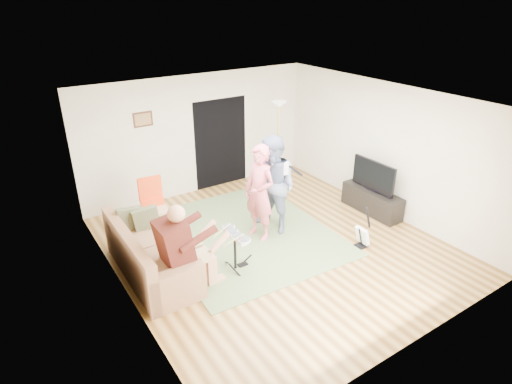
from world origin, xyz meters
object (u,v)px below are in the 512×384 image
Objects in this scene: sofa at (147,260)px; television at (373,176)px; guitar_spare at (363,235)px; tv_cabinet at (372,201)px; singer at (260,193)px; drum_kit at (235,253)px; guitarist at (274,185)px; dining_chair at (155,214)px; torchiere_lamp at (278,131)px.

television is (4.75, -0.46, 0.56)m from sofa.
guitar_spare is 0.58× the size of tv_cabinet.
drum_kit is at bearing -66.36° from singer.
guitarist reaches higher than dining_chair.
sofa is 1.42m from dining_chair.
drum_kit is at bearing -176.77° from television.
sofa is 1.19× the size of singer.
dining_chair is (-1.96, 1.18, -0.57)m from guitarist.
singer is 1.72× the size of television.
tv_cabinet is at bearing 0.00° from television.
guitarist is 0.91× the size of torchiere_lamp.
sofa reaches higher than guitar_spare.
sofa is 2.68m from guitarist.
guitar_spare is at bearing 33.81° from singer.
guitar_spare reaches higher than drum_kit.
sofa is at bearing 174.58° from tv_cabinet.
torchiere_lamp is at bearing 11.85° from dining_chair.
tv_cabinet is (2.20, -0.53, -0.71)m from guitarist.
tv_cabinet is at bearing -64.35° from torchiere_lamp.
sofa is 2.04× the size of television.
sofa is at bearing 153.39° from drum_kit.
dining_chair is (-1.60, 1.25, -0.53)m from singer.
singer is at bearing -32.15° from dining_chair.
drum_kit is at bearing -138.10° from torchiere_lamp.
singer is 2.56m from television.
torchiere_lamp is 3.36m from dining_chair.
dining_chair is (-2.98, 2.60, 0.16)m from guitar_spare.
guitar_spare is 0.38× the size of torchiere_lamp.
singer is (2.24, 0.02, 0.63)m from sofa.
television is at bearing 64.16° from guitarist.
sofa is 2.71× the size of guitar_spare.
drum_kit is 0.89× the size of guitar_spare.
guitar_spare is 3.18m from torchiere_lamp.
guitarist is at bearing -128.46° from torchiere_lamp.
torchiere_lamp is at bearing 86.21° from guitar_spare.
tv_cabinet is at bearing 36.56° from guitar_spare.
television is (0.94, -2.06, -0.59)m from torchiere_lamp.
singer reaches higher than drum_kit.
television reaches higher than tv_cabinet.
drum_kit is 2.42m from guitar_spare.
tv_cabinet is at bearing 67.77° from singer.
sofa is at bearing -101.33° from singer.
drum_kit reaches higher than tv_cabinet.
sofa is 4.82m from tv_cabinet.
tv_cabinet is at bearing 64.47° from guitarist.
dining_chair reaches higher than guitar_spare.
sofa reaches higher than drum_kit.
guitarist is (0.36, 0.06, 0.04)m from singer.
singer is 2.28× the size of guitar_spare.
guitar_spare is at bearing -16.43° from drum_kit.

